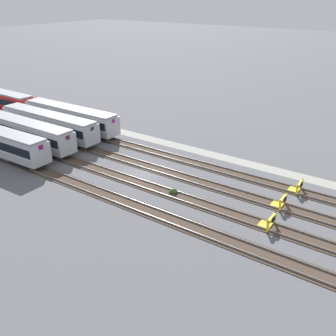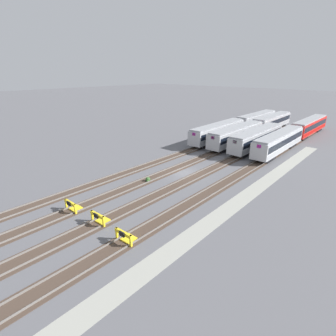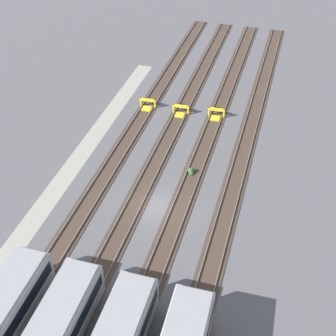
{
  "view_description": "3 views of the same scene",
  "coord_description": "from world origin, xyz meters",
  "px_view_note": "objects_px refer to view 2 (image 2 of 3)",
  "views": [
    {
      "loc": [
        -26.91,
        32.56,
        19.88
      ],
      "look_at": [
        -3.72,
        0.0,
        1.8
      ],
      "focal_mm": 42.0,
      "sensor_mm": 36.0,
      "label": 1
    },
    {
      "loc": [
        -28.29,
        -21.87,
        14.05
      ],
      "look_at": [
        -3.72,
        0.0,
        1.8
      ],
      "focal_mm": 28.0,
      "sensor_mm": 36.0,
      "label": 2
    },
    {
      "loc": [
        29.97,
        9.89,
        30.06
      ],
      "look_at": [
        -3.72,
        0.0,
        1.8
      ],
      "focal_mm": 50.0,
      "sensor_mm": 36.0,
      "label": 3
    }
  ],
  "objects_px": {
    "bumper_stop_nearest_track": "(126,237)",
    "subway_car_front_row_left_inner": "(279,142)",
    "subway_car_back_row_centre": "(309,126)",
    "bumper_stop_near_inner_track": "(100,218)",
    "weed_clump": "(148,180)",
    "subway_car_front_row_centre": "(272,122)",
    "subway_car_front_row_right_inner": "(256,120)",
    "bumper_stop_middle_track": "(73,206)",
    "subway_car_front_row_leftmost": "(257,138)",
    "subway_car_back_row_leftmost": "(237,135)",
    "subway_car_front_row_rightmost": "(218,131)"
  },
  "relations": [
    {
      "from": "subway_car_front_row_centre",
      "to": "subway_car_front_row_right_inner",
      "type": "distance_m",
      "value": 4.28
    },
    {
      "from": "subway_car_front_row_right_inner",
      "to": "bumper_stop_near_inner_track",
      "type": "xyz_separation_m",
      "value": [
        -54.41,
        -8.51,
        -1.53
      ]
    },
    {
      "from": "subway_car_back_row_centre",
      "to": "bumper_stop_nearest_track",
      "type": "height_order",
      "value": "subway_car_back_row_centre"
    },
    {
      "from": "subway_car_front_row_centre",
      "to": "subway_car_front_row_right_inner",
      "type": "xyz_separation_m",
      "value": [
        0.19,
        4.28,
        0.0
      ]
    },
    {
      "from": "bumper_stop_near_inner_track",
      "to": "bumper_stop_nearest_track",
      "type": "bearing_deg",
      "value": -93.55
    },
    {
      "from": "bumper_stop_near_inner_track",
      "to": "subway_car_front_row_right_inner",
      "type": "bearing_deg",
      "value": 8.89
    },
    {
      "from": "subway_car_back_row_leftmost",
      "to": "subway_car_front_row_leftmost",
      "type": "bearing_deg",
      "value": -90.0
    },
    {
      "from": "subway_car_front_row_centre",
      "to": "bumper_stop_middle_track",
      "type": "bearing_deg",
      "value": -180.0
    },
    {
      "from": "subway_car_front_row_centre",
      "to": "bumper_stop_nearest_track",
      "type": "bearing_deg",
      "value": -171.17
    },
    {
      "from": "bumper_stop_middle_track",
      "to": "subway_car_front_row_left_inner",
      "type": "bearing_deg",
      "value": -13.21
    },
    {
      "from": "subway_car_front_row_left_inner",
      "to": "subway_car_back_row_leftmost",
      "type": "distance_m",
      "value": 8.37
    },
    {
      "from": "bumper_stop_nearest_track",
      "to": "weed_clump",
      "type": "distance_m",
      "value": 13.38
    },
    {
      "from": "subway_car_front_row_left_inner",
      "to": "subway_car_back_row_centre",
      "type": "relative_size",
      "value": 1.0
    },
    {
      "from": "subway_car_front_row_centre",
      "to": "bumper_stop_nearest_track",
      "type": "xyz_separation_m",
      "value": [
        -54.49,
        -8.46,
        -1.53
      ]
    },
    {
      "from": "subway_car_front_row_leftmost",
      "to": "weed_clump",
      "type": "height_order",
      "value": "subway_car_front_row_leftmost"
    },
    {
      "from": "subway_car_back_row_centre",
      "to": "bumper_stop_near_inner_track",
      "type": "height_order",
      "value": "subway_car_back_row_centre"
    },
    {
      "from": "subway_car_front_row_left_inner",
      "to": "weed_clump",
      "type": "bearing_deg",
      "value": 162.05
    },
    {
      "from": "bumper_stop_middle_track",
      "to": "weed_clump",
      "type": "bearing_deg",
      "value": -1.62
    },
    {
      "from": "subway_car_front_row_left_inner",
      "to": "subway_car_front_row_right_inner",
      "type": "height_order",
      "value": "same"
    },
    {
      "from": "subway_car_front_row_left_inner",
      "to": "bumper_stop_nearest_track",
      "type": "distance_m",
      "value": 35.72
    },
    {
      "from": "bumper_stop_nearest_track",
      "to": "subway_car_front_row_left_inner",
      "type": "bearing_deg",
      "value": 0.04
    },
    {
      "from": "subway_car_back_row_leftmost",
      "to": "subway_car_front_row_right_inner",
      "type": "bearing_deg",
      "value": 12.86
    },
    {
      "from": "subway_car_front_row_left_inner",
      "to": "weed_clump",
      "type": "distance_m",
      "value": 26.42
    },
    {
      "from": "subway_car_front_row_right_inner",
      "to": "subway_car_back_row_centre",
      "type": "height_order",
      "value": "same"
    },
    {
      "from": "subway_car_back_row_leftmost",
      "to": "subway_car_front_row_left_inner",
      "type": "bearing_deg",
      "value": -90.0
    },
    {
      "from": "subway_car_front_row_centre",
      "to": "subway_car_front_row_right_inner",
      "type": "bearing_deg",
      "value": 87.5
    },
    {
      "from": "subway_car_front_row_leftmost",
      "to": "subway_car_back_row_leftmost",
      "type": "bearing_deg",
      "value": 90.0
    },
    {
      "from": "subway_car_front_row_left_inner",
      "to": "subway_car_back_row_leftmost",
      "type": "relative_size",
      "value": 1.0
    },
    {
      "from": "subway_car_front_row_rightmost",
      "to": "bumper_stop_near_inner_track",
      "type": "distance_m",
      "value": 36.45
    },
    {
      "from": "bumper_stop_nearest_track",
      "to": "bumper_stop_middle_track",
      "type": "bearing_deg",
      "value": 91.53
    },
    {
      "from": "subway_car_front_row_leftmost",
      "to": "subway_car_front_row_rightmost",
      "type": "bearing_deg",
      "value": 90.0
    },
    {
      "from": "subway_car_front_row_left_inner",
      "to": "bumper_stop_middle_track",
      "type": "relative_size",
      "value": 8.99
    },
    {
      "from": "bumper_stop_nearest_track",
      "to": "bumper_stop_middle_track",
      "type": "relative_size",
      "value": 1.0
    },
    {
      "from": "weed_clump",
      "to": "bumper_stop_nearest_track",
      "type": "bearing_deg",
      "value": -142.46
    },
    {
      "from": "subway_car_front_row_right_inner",
      "to": "bumper_stop_near_inner_track",
      "type": "height_order",
      "value": "subway_car_front_row_right_inner"
    },
    {
      "from": "subway_car_front_row_right_inner",
      "to": "subway_car_back_row_centre",
      "type": "bearing_deg",
      "value": -89.18
    },
    {
      "from": "subway_car_front_row_right_inner",
      "to": "subway_car_front_row_leftmost",
      "type": "bearing_deg",
      "value": -155.72
    },
    {
      "from": "subway_car_front_row_centre",
      "to": "weed_clump",
      "type": "relative_size",
      "value": 19.61
    },
    {
      "from": "subway_car_back_row_leftmost",
      "to": "bumper_stop_middle_track",
      "type": "bearing_deg",
      "value": 179.91
    },
    {
      "from": "bumper_stop_nearest_track",
      "to": "bumper_stop_middle_track",
      "type": "xyz_separation_m",
      "value": [
        -0.23,
        8.46,
        0.0
      ]
    },
    {
      "from": "subway_car_back_row_centre",
      "to": "subway_car_front_row_rightmost",
      "type": "bearing_deg",
      "value": 146.53
    },
    {
      "from": "bumper_stop_middle_track",
      "to": "bumper_stop_nearest_track",
      "type": "bearing_deg",
      "value": -88.47
    },
    {
      "from": "subway_car_front_row_left_inner",
      "to": "bumper_stop_middle_track",
      "type": "bearing_deg",
      "value": 166.79
    },
    {
      "from": "subway_car_front_row_rightmost",
      "to": "bumper_stop_near_inner_track",
      "type": "relative_size",
      "value": 8.99
    },
    {
      "from": "subway_car_back_row_centre",
      "to": "bumper_stop_near_inner_track",
      "type": "distance_m",
      "value": 54.78
    },
    {
      "from": "subway_car_front_row_left_inner",
      "to": "subway_car_back_row_centre",
      "type": "bearing_deg",
      "value": -0.08
    },
    {
      "from": "subway_car_back_row_leftmost",
      "to": "bumper_stop_middle_track",
      "type": "relative_size",
      "value": 8.98
    },
    {
      "from": "subway_car_front_row_left_inner",
      "to": "bumper_stop_nearest_track",
      "type": "relative_size",
      "value": 8.97
    },
    {
      "from": "subway_car_front_row_centre",
      "to": "bumper_stop_near_inner_track",
      "type": "distance_m",
      "value": 54.41
    },
    {
      "from": "subway_car_front_row_rightmost",
      "to": "subway_car_back_row_centre",
      "type": "relative_size",
      "value": 1.0
    }
  ]
}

